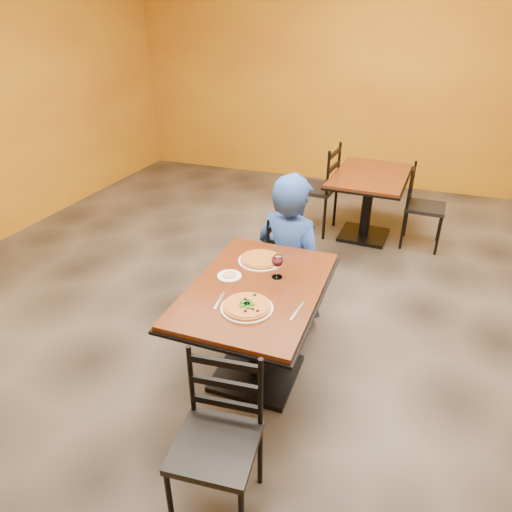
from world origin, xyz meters
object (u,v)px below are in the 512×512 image
at_px(diner, 291,249).
at_px(chair_main_far, 293,261).
at_px(plate_main, 247,308).
at_px(table_main, 257,311).
at_px(pizza_far, 260,259).
at_px(table_second, 369,191).
at_px(wine_glass, 277,265).
at_px(chair_main_near, 215,447).
at_px(chair_second_right, 425,208).
at_px(pizza_main, 247,306).
at_px(plate_far, 260,261).
at_px(chair_second_left, 314,188).
at_px(side_plate, 229,276).

bearing_deg(diner, chair_main_far, -66.08).
bearing_deg(plate_main, table_main, 97.48).
bearing_deg(pizza_far, table_second, 78.62).
height_order(plate_main, wine_glass, wine_glass).
relative_size(chair_main_near, chair_main_far, 1.01).
xyz_separation_m(table_main, chair_second_right, (0.98, 2.58, -0.11)).
distance_m(diner, pizza_main, 1.07).
distance_m(table_main, pizza_main, 0.34).
bearing_deg(chair_main_far, plate_far, 80.62).
relative_size(table_second, pizza_main, 4.23).
height_order(table_main, chair_main_far, chair_main_far).
distance_m(chair_main_near, diner, 1.79).
bearing_deg(plate_main, chair_main_near, -81.11).
relative_size(chair_second_right, pizza_far, 3.17).
height_order(diner, wine_glass, diner).
bearing_deg(chair_main_far, chair_second_left, -86.35).
distance_m(chair_main_far, chair_second_left, 1.64).
distance_m(pizza_main, plate_far, 0.58).
bearing_deg(plate_far, chair_main_near, -79.70).
bearing_deg(pizza_far, side_plate, -114.40).
distance_m(chair_second_left, pizza_far, 2.29).
relative_size(chair_main_far, plate_far, 2.77).
bearing_deg(pizza_far, chair_main_far, 84.62).
height_order(chair_second_left, pizza_far, chair_second_left).
bearing_deg(side_plate, table_main, -11.84).
distance_m(table_second, chair_main_far, 1.67).
bearing_deg(table_second, chair_second_left, 180.00).
bearing_deg(wine_glass, chair_second_right, 69.79).
height_order(diner, plate_main, diner).
relative_size(diner, plate_far, 4.04).
bearing_deg(side_plate, chair_main_near, -70.78).
bearing_deg(side_plate, table_second, 77.17).
relative_size(chair_second_right, side_plate, 5.55).
bearing_deg(side_plate, chair_second_right, 64.85).
bearing_deg(pizza_main, chair_second_right, 71.51).
xyz_separation_m(chair_main_near, chair_main_far, (-0.17, 1.93, -0.01)).
height_order(table_main, chair_second_right, chair_second_right).
height_order(table_second, wine_glass, wine_glass).
bearing_deg(chair_main_near, chair_second_right, 70.79).
height_order(table_second, chair_main_near, chair_main_near).
bearing_deg(chair_second_right, chair_main_near, 169.03).
bearing_deg(chair_main_far, pizza_main, 88.82).
bearing_deg(diner, chair_second_left, -64.91).
height_order(plate_far, side_plate, same).
relative_size(chair_main_near, chair_second_right, 0.98).
distance_m(chair_main_far, plate_main, 1.26).
height_order(chair_second_left, plate_far, chair_second_left).
distance_m(table_second, plate_main, 2.87).
relative_size(diner, pizza_far, 4.48).
relative_size(chair_main_far, pizza_far, 3.07).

